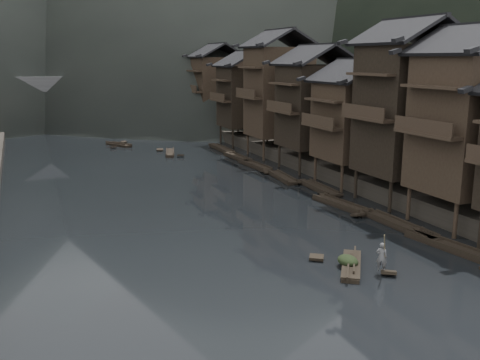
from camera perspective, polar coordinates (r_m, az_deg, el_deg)
water at (r=34.81m, az=0.53°, el=-7.49°), size 300.00×300.00×0.00m
right_bank at (r=85.52m, az=11.72°, el=5.08°), size 40.00×200.00×1.80m
stilt_houses at (r=58.09m, az=8.82°, el=9.52°), size 9.00×67.60×15.80m
moored_sampans at (r=52.68m, az=6.18°, el=-0.26°), size 2.98×49.50×0.47m
midriver_boats at (r=85.22m, az=-12.59°, el=4.54°), size 16.19×42.31×0.45m
stone_bridge at (r=103.06m, az=-15.53°, el=8.53°), size 40.00×6.00×9.00m
hero_sampan at (r=32.60m, az=11.79°, el=-8.84°), size 3.62×4.60×0.44m
cargo_heap at (r=32.47m, az=11.45°, el=-7.85°), size 1.11×1.45×0.67m
boatman at (r=31.71m, az=14.89°, el=-7.53°), size 0.74×0.72×1.71m
bamboo_pole at (r=31.12m, az=15.43°, el=-3.45°), size 1.78×1.97×2.94m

